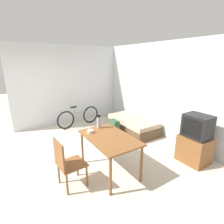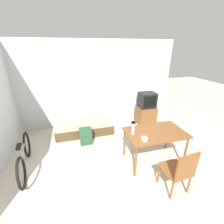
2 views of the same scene
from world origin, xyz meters
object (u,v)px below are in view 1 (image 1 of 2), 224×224
object	(u,v)px
tv	(195,141)
bicycle	(79,117)
mate_bowl	(90,131)
wooden_chair	(66,162)
backpack	(114,128)
daybed	(132,125)
thermos_flask	(99,121)
dining_table	(109,141)

from	to	relation	value
tv	bicycle	bearing A→B (deg)	-159.46
bicycle	mate_bowl	bearing A→B (deg)	-16.11
wooden_chair	backpack	size ratio (longest dim) A/B	1.92
daybed	tv	distance (m)	2.14
daybed	thermos_flask	size ratio (longest dim) A/B	5.97
bicycle	backpack	world-z (taller)	bicycle
tv	dining_table	world-z (taller)	tv
mate_bowl	wooden_chair	bearing A→B (deg)	-60.13
wooden_chair	mate_bowl	world-z (taller)	wooden_chair
daybed	bicycle	xyz separation A→B (m)	(-1.38, -1.27, 0.11)
wooden_chair	mate_bowl	size ratio (longest dim) A/B	7.07
dining_table	tv	bearing A→B (deg)	68.50
tv	wooden_chair	bearing A→B (deg)	-104.78
bicycle	wooden_chair	bearing A→B (deg)	-25.88
bicycle	tv	bearing A→B (deg)	20.54
tv	thermos_flask	size ratio (longest dim) A/B	3.86
thermos_flask	mate_bowl	bearing A→B (deg)	-63.58
mate_bowl	backpack	bearing A→B (deg)	129.61
mate_bowl	dining_table	bearing A→B (deg)	30.72
tv	bicycle	world-z (taller)	tv
daybed	mate_bowl	world-z (taller)	mate_bowl
thermos_flask	backpack	distance (m)	1.53
thermos_flask	bicycle	bearing A→B (deg)	169.47
backpack	thermos_flask	bearing A→B (deg)	-47.45
daybed	backpack	world-z (taller)	backpack
wooden_chair	mate_bowl	bearing A→B (deg)	119.87
daybed	mate_bowl	distance (m)	2.30
daybed	bicycle	world-z (taller)	bicycle
thermos_flask	mate_bowl	size ratio (longest dim) A/B	2.16
dining_table	wooden_chair	world-z (taller)	wooden_chair
tv	wooden_chair	size ratio (longest dim) A/B	1.18
thermos_flask	backpack	bearing A→B (deg)	132.55
dining_table	daybed	bearing A→B (deg)	129.12
daybed	wooden_chair	world-z (taller)	wooden_chair
dining_table	mate_bowl	distance (m)	0.46
daybed	thermos_flask	bearing A→B (deg)	-61.96
backpack	bicycle	bearing A→B (deg)	-156.89
wooden_chair	thermos_flask	world-z (taller)	thermos_flask
daybed	backpack	xyz separation A→B (m)	(-0.02, -0.69, 0.03)
dining_table	backpack	xyz separation A→B (m)	(-1.44, 1.05, -0.44)
wooden_chair	bicycle	distance (m)	3.11
tv	mate_bowl	distance (m)	2.30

